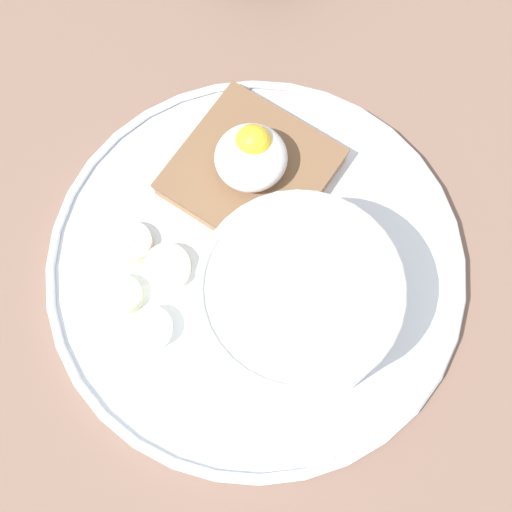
{
  "coord_description": "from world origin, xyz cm",
  "views": [
    {
      "loc": [
        -14.15,
        -5.56,
        50.69
      ],
      "look_at": [
        0.0,
        0.0,
        5.0
      ],
      "focal_mm": 50.0,
      "sensor_mm": 36.0,
      "label": 1
    }
  ],
  "objects_px": {
    "toast_slice": "(251,172)",
    "banana_slice_front": "(151,329)",
    "banana_slice_left": "(132,243)",
    "banana_slice_back": "(167,267)",
    "banana_slice_right": "(123,295)",
    "oatmeal_bowl": "(297,302)",
    "poached_egg": "(251,155)"
  },
  "relations": [
    {
      "from": "toast_slice",
      "to": "banana_slice_front",
      "type": "relative_size",
      "value": 2.99
    },
    {
      "from": "banana_slice_left",
      "to": "toast_slice",
      "type": "bearing_deg",
      "value": -36.04
    },
    {
      "from": "banana_slice_front",
      "to": "banana_slice_left",
      "type": "bearing_deg",
      "value": 36.57
    },
    {
      "from": "banana_slice_back",
      "to": "banana_slice_right",
      "type": "bearing_deg",
      "value": 145.1
    },
    {
      "from": "toast_slice",
      "to": "banana_slice_right",
      "type": "bearing_deg",
      "value": 157.58
    },
    {
      "from": "oatmeal_bowl",
      "to": "toast_slice",
      "type": "relative_size",
      "value": 1.04
    },
    {
      "from": "banana_slice_right",
      "to": "oatmeal_bowl",
      "type": "bearing_deg",
      "value": -74.52
    },
    {
      "from": "poached_egg",
      "to": "banana_slice_front",
      "type": "bearing_deg",
      "value": 171.51
    },
    {
      "from": "banana_slice_left",
      "to": "banana_slice_right",
      "type": "height_order",
      "value": "same"
    },
    {
      "from": "oatmeal_bowl",
      "to": "banana_slice_right",
      "type": "distance_m",
      "value": 0.12
    },
    {
      "from": "banana_slice_front",
      "to": "oatmeal_bowl",
      "type": "bearing_deg",
      "value": -61.74
    },
    {
      "from": "oatmeal_bowl",
      "to": "banana_slice_left",
      "type": "height_order",
      "value": "oatmeal_bowl"
    },
    {
      "from": "poached_egg",
      "to": "banana_slice_right",
      "type": "height_order",
      "value": "poached_egg"
    },
    {
      "from": "toast_slice",
      "to": "poached_egg",
      "type": "height_order",
      "value": "poached_egg"
    },
    {
      "from": "banana_slice_left",
      "to": "banana_slice_back",
      "type": "xyz_separation_m",
      "value": [
        -0.01,
        -0.03,
        0.0
      ]
    },
    {
      "from": "banana_slice_front",
      "to": "banana_slice_left",
      "type": "distance_m",
      "value": 0.06
    },
    {
      "from": "toast_slice",
      "to": "banana_slice_front",
      "type": "xyz_separation_m",
      "value": [
        -0.13,
        0.02,
        -0.0
      ]
    },
    {
      "from": "banana_slice_back",
      "to": "banana_slice_right",
      "type": "distance_m",
      "value": 0.04
    },
    {
      "from": "banana_slice_front",
      "to": "banana_slice_right",
      "type": "xyz_separation_m",
      "value": [
        0.01,
        0.03,
        -0.0
      ]
    },
    {
      "from": "toast_slice",
      "to": "banana_slice_left",
      "type": "distance_m",
      "value": 0.1
    },
    {
      "from": "toast_slice",
      "to": "banana_slice_front",
      "type": "distance_m",
      "value": 0.13
    },
    {
      "from": "oatmeal_bowl",
      "to": "poached_egg",
      "type": "distance_m",
      "value": 0.11
    },
    {
      "from": "oatmeal_bowl",
      "to": "banana_slice_front",
      "type": "relative_size",
      "value": 3.11
    },
    {
      "from": "banana_slice_left",
      "to": "banana_slice_back",
      "type": "distance_m",
      "value": 0.03
    },
    {
      "from": "banana_slice_front",
      "to": "banana_slice_left",
      "type": "height_order",
      "value": "banana_slice_front"
    },
    {
      "from": "poached_egg",
      "to": "banana_slice_back",
      "type": "bearing_deg",
      "value": 162.73
    },
    {
      "from": "oatmeal_bowl",
      "to": "banana_slice_front",
      "type": "distance_m",
      "value": 0.1
    },
    {
      "from": "poached_egg",
      "to": "banana_slice_back",
      "type": "relative_size",
      "value": 1.13
    },
    {
      "from": "banana_slice_left",
      "to": "banana_slice_back",
      "type": "relative_size",
      "value": 0.81
    },
    {
      "from": "banana_slice_left",
      "to": "banana_slice_front",
      "type": "bearing_deg",
      "value": -143.43
    },
    {
      "from": "banana_slice_left",
      "to": "banana_slice_back",
      "type": "height_order",
      "value": "banana_slice_back"
    },
    {
      "from": "banana_slice_front",
      "to": "banana_slice_right",
      "type": "relative_size",
      "value": 1.06
    }
  ]
}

